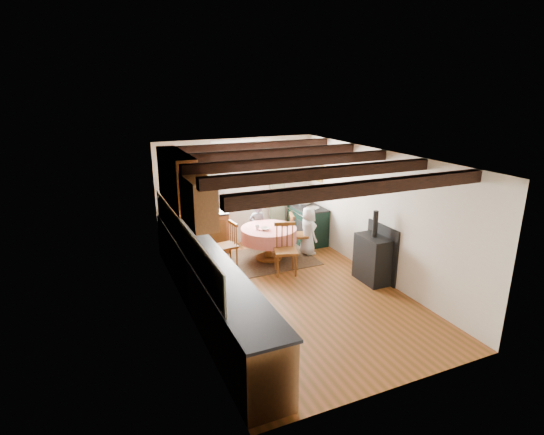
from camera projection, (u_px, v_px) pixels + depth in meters
name	position (u px, v px, depth m)	size (l,w,h in m)	color
floor	(290.00, 292.00, 7.49)	(3.60, 5.50, 0.00)	brown
ceiling	(292.00, 156.00, 6.78)	(3.60, 5.50, 0.00)	white
wall_back	(237.00, 192.00, 9.54)	(3.60, 0.00, 2.40)	silver
wall_front	(400.00, 299.00, 4.73)	(3.60, 0.00, 2.40)	silver
wall_left	(185.00, 243.00, 6.44)	(0.00, 5.50, 2.40)	silver
wall_right	(379.00, 215.00, 7.83)	(0.00, 5.50, 2.40)	silver
beam_a	(367.00, 188.00, 5.06)	(3.60, 0.16, 0.16)	black
beam_b	(324.00, 173.00, 5.94)	(3.60, 0.16, 0.16)	black
beam_c	(292.00, 162.00, 6.81)	(3.60, 0.16, 0.16)	black
beam_d	(268.00, 153.00, 7.69)	(3.60, 0.16, 0.16)	black
beam_e	(248.00, 147.00, 8.56)	(3.60, 0.16, 0.16)	black
splash_left	(182.00, 236.00, 6.71)	(0.02, 4.50, 0.55)	beige
splash_back	(193.00, 197.00, 9.14)	(1.40, 0.02, 0.55)	beige
base_cabinet_left	(206.00, 285.00, 6.78)	(0.60, 5.30, 0.88)	brown
base_cabinet_back	(196.00, 234.00, 9.10)	(1.30, 0.60, 0.88)	brown
worktop_left	(206.00, 258.00, 6.65)	(0.64, 5.30, 0.04)	black
worktop_back	(195.00, 214.00, 8.95)	(1.30, 0.64, 0.04)	black
wall_cabinet_glass	(176.00, 178.00, 7.34)	(0.34, 1.80, 0.90)	brown
wall_cabinet_solid	(198.00, 201.00, 6.04)	(0.34, 0.90, 0.70)	brown
window_frame	(241.00, 174.00, 9.45)	(1.34, 0.03, 1.54)	white
window_pane	(241.00, 174.00, 9.45)	(1.20, 0.01, 1.40)	white
curtain_left	(206.00, 201.00, 9.20)	(0.35, 0.10, 2.10)	#A1B485
curtain_right	(277.00, 193.00, 9.85)	(0.35, 0.10, 2.10)	#A1B485
curtain_rod	(242.00, 148.00, 9.20)	(0.03, 0.03, 2.00)	black
wall_picture	(316.00, 168.00, 9.68)	(0.04, 0.50, 0.60)	gold
wall_plate	(280.00, 167.00, 9.77)	(0.30, 0.30, 0.02)	silver
rug	(269.00, 259.00, 8.91)	(1.84, 1.43, 0.01)	brown
dining_table	(269.00, 244.00, 8.81)	(1.15, 1.15, 0.69)	#B55E58
chair_near	(286.00, 249.00, 8.10)	(0.43, 0.45, 0.99)	brown
chair_left	(227.00, 244.00, 8.51)	(0.38, 0.40, 0.89)	brown
chair_right	(299.00, 234.00, 9.12)	(0.38, 0.40, 0.89)	brown
aga_range	(308.00, 224.00, 9.77)	(0.61, 0.94, 0.87)	black
cast_iron_stove	(373.00, 247.00, 7.73)	(0.41, 0.68, 1.36)	black
child_far	(258.00, 226.00, 9.41)	(0.37, 0.24, 1.02)	slate
child_right	(308.00, 231.00, 9.06)	(0.51, 0.33, 1.04)	silver
bowl_a	(265.00, 229.00, 8.59)	(0.19, 0.19, 0.05)	silver
bowl_b	(282.00, 224.00, 8.88)	(0.18, 0.18, 0.06)	silver
cup	(257.00, 227.00, 8.62)	(0.09, 0.09, 0.09)	silver
canister_tall	(184.00, 208.00, 8.85)	(0.15, 0.15, 0.26)	#262628
canister_wide	(195.00, 207.00, 9.04)	(0.17, 0.17, 0.18)	#262628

